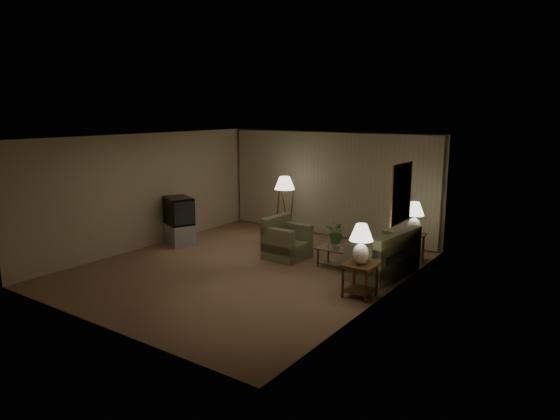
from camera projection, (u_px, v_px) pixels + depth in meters
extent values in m
plane|color=brown|center=(247.00, 268.00, 10.39)|extent=(7.00, 7.00, 0.00)
cube|color=#C1B194|center=(330.00, 184.00, 12.94)|extent=(6.00, 0.04, 2.70)
cube|color=#C1B194|center=(147.00, 191.00, 11.80)|extent=(0.04, 7.00, 2.70)
cube|color=#C1B194|center=(384.00, 223.00, 8.44)|extent=(0.04, 7.00, 2.70)
cube|color=white|center=(245.00, 137.00, 9.86)|extent=(6.00, 7.00, 0.04)
cube|color=#B1A989|center=(329.00, 184.00, 12.87)|extent=(5.85, 0.12, 2.65)
cube|color=#C48B44|center=(401.00, 193.00, 9.02)|extent=(0.03, 0.90, 1.10)
cube|color=#A91F20|center=(400.00, 193.00, 9.03)|extent=(0.02, 0.80, 1.00)
cube|color=gray|center=(383.00, 265.00, 9.93)|extent=(1.80, 1.16, 0.38)
cube|color=gray|center=(287.00, 250.00, 11.03)|extent=(0.95, 0.90, 0.38)
cube|color=#39200F|center=(360.00, 265.00, 8.68)|extent=(0.54, 0.54, 0.04)
cube|color=#39200F|center=(359.00, 290.00, 8.78)|extent=(0.46, 0.46, 0.02)
cylinder|color=#39200F|center=(343.00, 282.00, 8.69)|extent=(0.05, 0.05, 0.56)
cylinder|color=#39200F|center=(354.00, 276.00, 9.04)|extent=(0.05, 0.05, 0.56)
cylinder|color=#39200F|center=(366.00, 287.00, 8.44)|extent=(0.05, 0.05, 0.56)
cylinder|color=#39200F|center=(377.00, 280.00, 8.80)|extent=(0.05, 0.05, 0.56)
cube|color=#39200F|center=(413.00, 235.00, 10.78)|extent=(0.46, 0.39, 0.04)
cube|color=#39200F|center=(412.00, 255.00, 10.87)|extent=(0.39, 0.33, 0.02)
cylinder|color=#39200F|center=(402.00, 248.00, 10.82)|extent=(0.05, 0.05, 0.56)
cylinder|color=#39200F|center=(407.00, 245.00, 11.05)|extent=(0.05, 0.05, 0.56)
cylinder|color=#39200F|center=(419.00, 251.00, 10.62)|extent=(0.05, 0.05, 0.56)
cylinder|color=#39200F|center=(423.00, 248.00, 10.85)|extent=(0.05, 0.05, 0.56)
ellipsoid|color=silver|center=(361.00, 254.00, 8.65)|extent=(0.29, 0.29, 0.36)
cylinder|color=silver|center=(361.00, 241.00, 8.60)|extent=(0.03, 0.03, 0.08)
cone|color=white|center=(361.00, 232.00, 8.57)|extent=(0.41, 0.41, 0.29)
ellipsoid|color=silver|center=(414.00, 226.00, 10.74)|extent=(0.28, 0.28, 0.36)
cylinder|color=silver|center=(414.00, 216.00, 10.69)|extent=(0.03, 0.03, 0.08)
cone|color=white|center=(415.00, 209.00, 10.66)|extent=(0.41, 0.41, 0.28)
cube|color=silver|center=(343.00, 249.00, 10.28)|extent=(1.06, 0.58, 0.02)
cube|color=silver|center=(342.00, 264.00, 10.34)|extent=(0.99, 0.50, 0.01)
cylinder|color=#3F2E19|center=(318.00, 258.00, 10.41)|extent=(0.04, 0.04, 0.40)
cylinder|color=#3F2E19|center=(328.00, 253.00, 10.76)|extent=(0.04, 0.04, 0.40)
cylinder|color=#3F2E19|center=(358.00, 266.00, 9.89)|extent=(0.04, 0.04, 0.40)
cylinder|color=#3F2E19|center=(368.00, 260.00, 10.24)|extent=(0.04, 0.04, 0.40)
cube|color=#A8A8AB|center=(179.00, 234.00, 12.22)|extent=(1.29, 1.20, 0.50)
cube|color=black|center=(179.00, 211.00, 12.11)|extent=(1.18, 1.12, 0.66)
cylinder|color=#39200F|center=(285.00, 190.00, 12.59)|extent=(0.04, 0.04, 0.23)
cone|color=white|center=(285.00, 183.00, 12.55)|extent=(0.52, 0.52, 0.32)
cylinder|color=#A45837|center=(276.00, 234.00, 12.29)|extent=(0.75, 0.75, 0.44)
imported|color=silver|center=(337.00, 244.00, 10.35)|extent=(0.18, 0.18, 0.16)
imported|color=#437433|center=(337.00, 229.00, 10.29)|extent=(0.43, 0.37, 0.46)
imported|color=olive|center=(352.00, 252.00, 10.06)|extent=(0.26, 0.29, 0.02)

